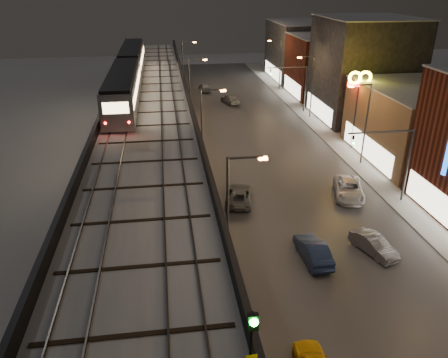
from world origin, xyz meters
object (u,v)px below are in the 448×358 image
subway_train (128,72)px  rail_signal (252,337)px  car_onc_dark (349,190)px  car_near_white (313,251)px  car_mid_silver (239,196)px  car_mid_dark (230,99)px  car_onc_silver (374,245)px  car_far_white (205,87)px

subway_train → rail_signal: bearing=-82.0°
car_onc_dark → subway_train: bearing=152.8°
car_near_white → subway_train: bearing=-66.5°
car_mid_silver → car_mid_dark: car_mid_silver is taller
subway_train → car_onc_dark: 30.28m
car_mid_silver → car_onc_dark: car_onc_dark is taller
subway_train → car_mid_dark: subway_train is taller
subway_train → car_onc_silver: (19.11, -29.65, -7.72)m
subway_train → car_onc_silver: 36.11m
car_near_white → car_mid_dark: size_ratio=0.97×
car_onc_dark → car_mid_dark: bearing=116.8°
car_near_white → car_onc_silver: size_ratio=1.13×
car_far_white → car_onc_dark: 44.93m
subway_train → car_onc_dark: subway_train is taller
rail_signal → car_onc_dark: (14.53, 25.00, -8.12)m
subway_train → car_onc_silver: bearing=-57.2°
car_mid_silver → car_mid_dark: (4.53, 34.74, -0.01)m
car_mid_dark → subway_train: bearing=30.8°
car_near_white → car_onc_silver: bearing=-179.8°
subway_train → rail_signal: (6.40, -45.51, 0.48)m
rail_signal → car_onc_silver: (12.71, 15.86, -8.21)m
car_far_white → subway_train: bearing=60.0°
car_mid_silver → car_onc_dark: bearing=-170.4°
subway_train → car_near_white: 33.96m
car_onc_silver → car_mid_dark: bearing=77.1°
car_mid_dark → car_onc_silver: car_mid_dark is taller
rail_signal → car_mid_dark: size_ratio=0.67×
subway_train → car_mid_silver: (10.47, -20.16, -7.69)m
car_mid_silver → subway_train: bearing=-51.1°
car_onc_silver → car_far_white: bearing=79.8°
car_far_white → car_mid_dark: bearing=107.1°
car_near_white → car_onc_dark: (6.64, 9.33, 0.01)m
car_mid_dark → car_onc_dark: bearing=86.2°
car_mid_silver → car_onc_dark: size_ratio=0.92×
car_onc_dark → car_mid_silver: bearing=-164.7°
car_mid_dark → rail_signal: bearing=68.4°
car_mid_silver → car_onc_silver: bearing=143.8°
subway_train → car_onc_dark: bearing=-44.4°
car_mid_silver → car_onc_silver: 12.83m
car_near_white → car_mid_dark: bearing=-93.0°
rail_signal → car_far_white: (5.24, 68.96, -8.13)m
car_mid_dark → car_onc_silver: bearing=81.9°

